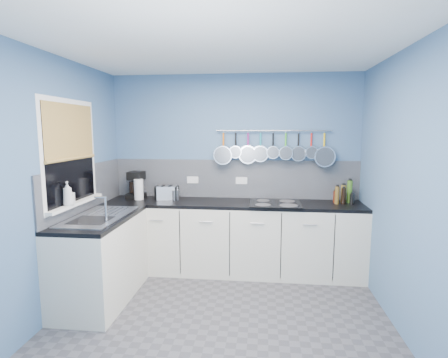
% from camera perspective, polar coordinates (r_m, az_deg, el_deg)
% --- Properties ---
extents(floor, '(3.20, 3.00, 0.02)m').
position_cam_1_polar(floor, '(3.59, -0.58, -22.14)').
color(floor, '#47474C').
rests_on(floor, ground).
extents(ceiling, '(3.20, 3.00, 0.02)m').
position_cam_1_polar(ceiling, '(3.19, -0.64, 21.04)').
color(ceiling, white).
rests_on(ceiling, ground).
extents(wall_back, '(3.20, 0.02, 2.50)m').
position_cam_1_polar(wall_back, '(4.64, 1.65, 1.29)').
color(wall_back, '#46688F').
rests_on(wall_back, ground).
extents(wall_front, '(3.20, 0.02, 2.50)m').
position_cam_1_polar(wall_front, '(1.70, -6.88, -10.57)').
color(wall_front, '#46688F').
rests_on(wall_front, ground).
extents(wall_left, '(0.02, 3.00, 2.50)m').
position_cam_1_polar(wall_left, '(3.70, -26.17, -1.23)').
color(wall_left, '#46688F').
rests_on(wall_left, ground).
extents(wall_right, '(0.02, 3.00, 2.50)m').
position_cam_1_polar(wall_right, '(3.36, 27.80, -2.20)').
color(wall_right, '#46688F').
rests_on(wall_right, ground).
extents(backsplash_back, '(3.20, 0.02, 0.50)m').
position_cam_1_polar(backsplash_back, '(4.63, 1.63, 0.02)').
color(backsplash_back, gray).
rests_on(backsplash_back, wall_back).
extents(backsplash_left, '(0.02, 1.80, 0.50)m').
position_cam_1_polar(backsplash_left, '(4.22, -21.48, -1.30)').
color(backsplash_left, gray).
rests_on(backsplash_left, wall_left).
extents(cabinet_run_back, '(3.20, 0.60, 0.86)m').
position_cam_1_polar(cabinet_run_back, '(4.51, 1.28, -9.59)').
color(cabinet_run_back, beige).
rests_on(cabinet_run_back, ground).
extents(worktop_back, '(3.20, 0.60, 0.04)m').
position_cam_1_polar(worktop_back, '(4.39, 1.30, -3.98)').
color(worktop_back, black).
rests_on(worktop_back, cabinet_run_back).
extents(cabinet_run_left, '(0.60, 1.20, 0.86)m').
position_cam_1_polar(cabinet_run_left, '(4.01, -19.25, -12.31)').
color(cabinet_run_left, beige).
rests_on(cabinet_run_left, ground).
extents(worktop_left, '(0.60, 1.20, 0.04)m').
position_cam_1_polar(worktop_left, '(3.88, -19.56, -6.05)').
color(worktop_left, black).
rests_on(worktop_left, cabinet_run_left).
extents(window_frame, '(0.01, 1.00, 1.10)m').
position_cam_1_polar(window_frame, '(3.91, -23.65, 3.79)').
color(window_frame, white).
rests_on(window_frame, wall_left).
extents(window_glass, '(0.01, 0.90, 1.00)m').
position_cam_1_polar(window_glass, '(3.91, -23.59, 3.79)').
color(window_glass, black).
rests_on(window_glass, wall_left).
extents(bamboo_blind, '(0.01, 0.90, 0.55)m').
position_cam_1_polar(bamboo_blind, '(3.90, -23.67, 7.09)').
color(bamboo_blind, tan).
rests_on(bamboo_blind, wall_left).
extents(window_sill, '(0.10, 0.98, 0.03)m').
position_cam_1_polar(window_sill, '(3.96, -22.92, -3.64)').
color(window_sill, white).
rests_on(window_sill, wall_left).
extents(sink_unit, '(0.50, 0.95, 0.01)m').
position_cam_1_polar(sink_unit, '(3.88, -19.58, -5.71)').
color(sink_unit, silver).
rests_on(sink_unit, worktop_left).
extents(mixer_tap, '(0.12, 0.08, 0.26)m').
position_cam_1_polar(mixer_tap, '(3.62, -18.62, -4.56)').
color(mixer_tap, silver).
rests_on(mixer_tap, worktop_left).
extents(socket_left, '(0.15, 0.01, 0.09)m').
position_cam_1_polar(socket_left, '(4.69, -5.09, -0.14)').
color(socket_left, white).
rests_on(socket_left, backsplash_back).
extents(socket_right, '(0.15, 0.01, 0.09)m').
position_cam_1_polar(socket_right, '(4.61, 2.85, -0.26)').
color(socket_right, white).
rests_on(socket_right, backsplash_back).
extents(pot_rail, '(1.45, 0.02, 0.02)m').
position_cam_1_polar(pot_rail, '(4.53, 7.99, 7.77)').
color(pot_rail, silver).
rests_on(pot_rail, wall_back).
extents(soap_bottle_a, '(0.12, 0.12, 0.24)m').
position_cam_1_polar(soap_bottle_a, '(3.78, -24.04, -2.16)').
color(soap_bottle_a, white).
rests_on(soap_bottle_a, window_sill).
extents(soap_bottle_b, '(0.10, 0.10, 0.17)m').
position_cam_1_polar(soap_bottle_b, '(3.83, -23.68, -2.55)').
color(soap_bottle_b, white).
rests_on(soap_bottle_b, window_sill).
extents(paper_towel, '(0.13, 0.13, 0.26)m').
position_cam_1_polar(paper_towel, '(4.64, -13.66, -1.65)').
color(paper_towel, white).
rests_on(paper_towel, worktop_back).
extents(coffee_maker, '(0.22, 0.24, 0.35)m').
position_cam_1_polar(coffee_maker, '(4.74, -14.10, -0.94)').
color(coffee_maker, black).
rests_on(coffee_maker, worktop_back).
extents(toaster, '(0.30, 0.23, 0.17)m').
position_cam_1_polar(toaster, '(4.60, -9.24, -2.20)').
color(toaster, silver).
rests_on(toaster, worktop_back).
extents(canister, '(0.11, 0.11, 0.13)m').
position_cam_1_polar(canister, '(4.54, -7.89, -2.56)').
color(canister, silver).
rests_on(canister, worktop_back).
extents(hob, '(0.62, 0.54, 0.01)m').
position_cam_1_polar(hob, '(4.31, 8.33, -3.93)').
color(hob, black).
rests_on(hob, worktop_back).
extents(pan_0, '(0.24, 0.11, 0.43)m').
position_cam_1_polar(pan_0, '(4.55, -0.10, 5.13)').
color(pan_0, silver).
rests_on(pan_0, pot_rail).
extents(pan_1, '(0.16, 0.09, 0.35)m').
position_cam_1_polar(pan_1, '(4.54, 1.90, 5.62)').
color(pan_1, silver).
rests_on(pan_1, pot_rail).
extents(pan_2, '(0.23, 0.07, 0.42)m').
position_cam_1_polar(pan_2, '(4.53, 3.91, 5.17)').
color(pan_2, silver).
rests_on(pan_2, pot_rail).
extents(pan_3, '(0.21, 0.07, 0.40)m').
position_cam_1_polar(pan_3, '(4.52, 5.93, 5.30)').
color(pan_3, silver).
rests_on(pan_3, pot_rail).
extents(pan_4, '(0.16, 0.11, 0.35)m').
position_cam_1_polar(pan_4, '(4.53, 7.95, 5.54)').
color(pan_4, silver).
rests_on(pan_4, pot_rail).
extents(pan_5, '(0.17, 0.12, 0.36)m').
position_cam_1_polar(pan_5, '(4.53, 9.96, 5.42)').
color(pan_5, silver).
rests_on(pan_5, pot_rail).
extents(pan_6, '(0.19, 0.08, 0.38)m').
position_cam_1_polar(pan_6, '(4.55, 11.97, 5.26)').
color(pan_6, silver).
rests_on(pan_6, pot_rail).
extents(pan_7, '(0.16, 0.11, 0.35)m').
position_cam_1_polar(pan_7, '(4.56, 13.97, 5.43)').
color(pan_7, silver).
rests_on(pan_7, pot_rail).
extents(pan_8, '(0.26, 0.12, 0.45)m').
position_cam_1_polar(pan_8, '(4.59, 15.92, 4.75)').
color(pan_8, silver).
rests_on(pan_8, pot_rail).
extents(condiment_0, '(0.06, 0.06, 0.28)m').
position_cam_1_polar(condiment_0, '(4.58, 19.69, -1.94)').
color(condiment_0, '#3F721E').
rests_on(condiment_0, worktop_back).
extents(condiment_1, '(0.07, 0.07, 0.21)m').
position_cam_1_polar(condiment_1, '(4.60, 18.80, -2.26)').
color(condiment_1, olive).
rests_on(condiment_1, worktop_back).
extents(condiment_2, '(0.06, 0.06, 0.14)m').
position_cam_1_polar(condiment_2, '(4.56, 17.67, -2.75)').
color(condiment_2, '#4C190C').
rests_on(condiment_2, worktop_back).
extents(condiment_3, '(0.05, 0.05, 0.12)m').
position_cam_1_polar(condiment_3, '(4.51, 20.05, -3.11)').
color(condiment_3, black).
rests_on(condiment_3, worktop_back).
extents(condiment_4, '(0.05, 0.05, 0.19)m').
position_cam_1_polar(condiment_4, '(4.48, 18.81, -2.65)').
color(condiment_4, black).
rests_on(condiment_4, worktop_back).
extents(condiment_5, '(0.05, 0.05, 0.21)m').
position_cam_1_polar(condiment_5, '(4.47, 17.86, -2.51)').
color(condiment_5, brown).
rests_on(condiment_5, worktop_back).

